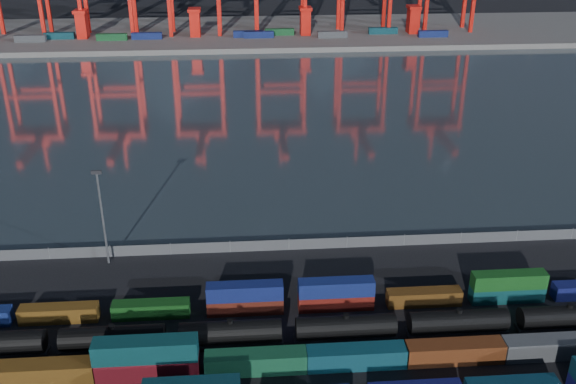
{
  "coord_description": "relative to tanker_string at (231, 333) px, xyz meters",
  "views": [
    {
      "loc": [
        -7.35,
        -66.81,
        55.53
      ],
      "look_at": [
        0.0,
        30.0,
        10.0
      ],
      "focal_mm": 40.0,
      "sensor_mm": 36.0,
      "label": 1
    }
  ],
  "objects": [
    {
      "name": "quay_containers",
      "position": [
        -1.27,
        192.5,
        1.13
      ],
      "size": [
        172.58,
        10.99,
        2.6
      ],
      "color": "navy",
      "rests_on": "far_quay"
    },
    {
      "name": "yard_light_mast",
      "position": [
        -20.27,
        23.04,
        7.13
      ],
      "size": [
        1.6,
        0.4,
        16.6
      ],
      "color": "slate",
      "rests_on": "ground"
    },
    {
      "name": "far_quay",
      "position": [
        9.73,
        207.04,
        -1.17
      ],
      "size": [
        700.0,
        70.0,
        2.0
      ],
      "primitive_type": "cube",
      "color": "#514F4C",
      "rests_on": "ground"
    },
    {
      "name": "straddle_carriers",
      "position": [
        7.23,
        197.04,
        5.65
      ],
      "size": [
        140.0,
        7.0,
        11.1
      ],
      "color": "red",
      "rests_on": "far_quay"
    },
    {
      "name": "container_row_north",
      "position": [
        6.62,
        7.66,
        -0.29
      ],
      "size": [
        128.22,
        2.24,
        4.78
      ],
      "color": "navy",
      "rests_on": "ground"
    },
    {
      "name": "container_row_mid",
      "position": [
        13.62,
        -5.12,
        -0.53
      ],
      "size": [
        141.49,
        2.63,
        5.6
      ],
      "color": "#383B3D",
      "rests_on": "ground"
    },
    {
      "name": "ground",
      "position": [
        9.73,
        -2.96,
        -2.17
      ],
      "size": [
        700.0,
        700.0,
        0.0
      ],
      "primitive_type": "plane",
      "color": "black",
      "rests_on": "ground"
    },
    {
      "name": "harbor_water",
      "position": [
        9.73,
        102.04,
        -2.16
      ],
      "size": [
        700.0,
        700.0,
        0.0
      ],
      "primitive_type": "plane",
      "color": "#273339",
      "rests_on": "ground"
    },
    {
      "name": "tanker_string",
      "position": [
        0.0,
        0.0,
        0.0
      ],
      "size": [
        107.07,
        3.02,
        4.32
      ],
      "color": "black",
      "rests_on": "ground"
    },
    {
      "name": "waterfront_fence",
      "position": [
        9.73,
        25.04,
        -1.17
      ],
      "size": [
        160.12,
        0.12,
        2.2
      ],
      "color": "#595B5E",
      "rests_on": "ground"
    }
  ]
}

